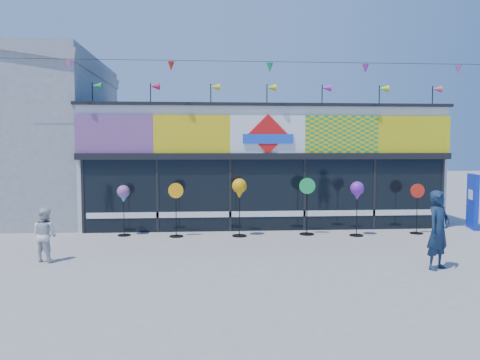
{
  "coord_description": "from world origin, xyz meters",
  "views": [
    {
      "loc": [
        -1.97,
        -11.4,
        2.68
      ],
      "look_at": [
        -0.99,
        2.0,
        1.74
      ],
      "focal_mm": 35.0,
      "sensor_mm": 36.0,
      "label": 1
    }
  ],
  "objects": [
    {
      "name": "ground",
      "position": [
        0.0,
        0.0,
        0.0
      ],
      "size": [
        80.0,
        80.0,
        0.0
      ],
      "primitive_type": "plane",
      "color": "gray",
      "rests_on": "ground"
    },
    {
      "name": "kite_shop",
      "position": [
        0.0,
        5.94,
        2.05
      ],
      "size": [
        16.0,
        5.7,
        5.31
      ],
      "color": "silver",
      "rests_on": "ground"
    },
    {
      "name": "blue_sign",
      "position": [
        6.78,
        3.28,
        0.91
      ],
      "size": [
        0.36,
        0.91,
        1.81
      ],
      "rotation": [
        0.0,
        0.0,
        -0.25
      ],
      "color": "#0C28B5",
      "rests_on": "ground"
    },
    {
      "name": "spinner_0",
      "position": [
        -4.46,
        2.88,
        1.24
      ],
      "size": [
        0.39,
        0.39,
        1.54
      ],
      "color": "black",
      "rests_on": "ground"
    },
    {
      "name": "spinner_1",
      "position": [
        -2.87,
        2.59,
        0.86
      ],
      "size": [
        0.46,
        0.41,
        1.62
      ],
      "color": "black",
      "rests_on": "ground"
    },
    {
      "name": "spinner_2",
      "position": [
        -0.97,
        2.53,
        1.4
      ],
      "size": [
        0.44,
        0.44,
        1.75
      ],
      "color": "black",
      "rests_on": "ground"
    },
    {
      "name": "spinner_3",
      "position": [
        1.12,
        2.65,
        0.93
      ],
      "size": [
        0.49,
        0.45,
        1.75
      ],
      "color": "black",
      "rests_on": "ground"
    },
    {
      "name": "spinner_4",
      "position": [
        2.59,
        2.34,
        1.33
      ],
      "size": [
        0.42,
        0.42,
        1.66
      ],
      "color": "black",
      "rests_on": "ground"
    },
    {
      "name": "spinner_5",
      "position": [
        4.56,
        2.55,
        0.82
      ],
      "size": [
        0.44,
        0.4,
        1.56
      ],
      "color": "black",
      "rests_on": "ground"
    },
    {
      "name": "adult_man",
      "position": [
        3.12,
        -1.6,
        0.87
      ],
      "size": [
        0.76,
        0.69,
        1.74
      ],
      "primitive_type": "imported",
      "rotation": [
        0.0,
        0.0,
        0.55
      ],
      "color": "#142640",
      "rests_on": "ground"
    },
    {
      "name": "child",
      "position": [
        -5.75,
        -0.23,
        0.63
      ],
      "size": [
        0.71,
        0.58,
        1.27
      ],
      "primitive_type": "imported",
      "rotation": [
        0.0,
        0.0,
        2.72
      ],
      "color": "silver",
      "rests_on": "ground"
    }
  ]
}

